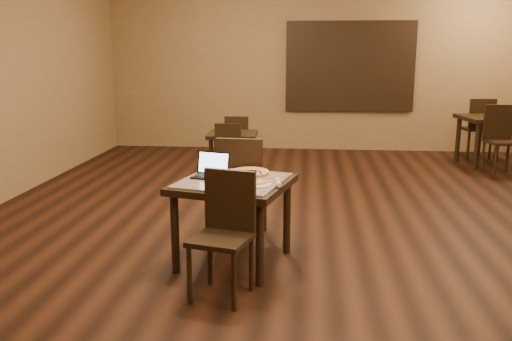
# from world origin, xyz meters

# --- Properties ---
(ground) EXTENTS (10.00, 10.00, 0.00)m
(ground) POSITION_xyz_m (0.00, 0.00, 0.00)
(ground) COLOR black
(ground) RESTS_ON ground
(wall_back) EXTENTS (8.00, 0.02, 3.00)m
(wall_back) POSITION_xyz_m (0.00, 5.00, 1.50)
(wall_back) COLOR olive
(wall_back) RESTS_ON ground
(mural) EXTENTS (2.34, 0.05, 1.64)m
(mural) POSITION_xyz_m (0.50, 4.96, 1.55)
(mural) COLOR #26628E
(mural) RESTS_ON wall_back
(tiled_table) EXTENTS (1.12, 1.12, 0.76)m
(tiled_table) POSITION_xyz_m (-0.88, -0.72, 0.66)
(tiled_table) COLOR black
(tiled_table) RESTS_ON ground
(chair_main_near) EXTENTS (0.51, 0.51, 0.97)m
(chair_main_near) POSITION_xyz_m (-0.85, -1.34, 0.55)
(chair_main_near) COLOR black
(chair_main_near) RESTS_ON ground
(chair_main_far) EXTENTS (0.48, 0.48, 1.04)m
(chair_main_far) POSITION_xyz_m (-0.88, -0.11, 0.59)
(chair_main_far) COLOR black
(chair_main_far) RESTS_ON ground
(laptop) EXTENTS (0.36, 0.32, 0.21)m
(laptop) POSITION_xyz_m (-1.08, -0.62, 0.82)
(laptop) COLOR black
(laptop) RESTS_ON tiled_table
(plate) EXTENTS (0.26, 0.26, 0.01)m
(plate) POSITION_xyz_m (-0.66, -0.90, 0.77)
(plate) COLOR white
(plate) RESTS_ON tiled_table
(pizza_slice) EXTENTS (0.22, 0.22, 0.02)m
(pizza_slice) POSITION_xyz_m (-0.66, -0.90, 0.79)
(pizza_slice) COLOR beige
(pizza_slice) RESTS_ON plate
(pizza_pan) EXTENTS (0.34, 0.34, 0.01)m
(pizza_pan) POSITION_xyz_m (-0.76, -0.48, 0.77)
(pizza_pan) COLOR silver
(pizza_pan) RESTS_ON tiled_table
(pizza_whole) EXTENTS (0.35, 0.35, 0.02)m
(pizza_whole) POSITION_xyz_m (-0.76, -0.48, 0.78)
(pizza_whole) COLOR beige
(pizza_whole) RESTS_ON pizza_pan
(spatula) EXTENTS (0.14, 0.24, 0.01)m
(spatula) POSITION_xyz_m (-0.74, -0.50, 0.79)
(spatula) COLOR silver
(spatula) RESTS_ON pizza_whole
(napkin_roll) EXTENTS (0.06, 0.19, 0.04)m
(napkin_roll) POSITION_xyz_m (-0.48, -0.86, 0.78)
(napkin_roll) COLOR white
(napkin_roll) RESTS_ON tiled_table
(other_table_a) EXTENTS (0.99, 0.99, 0.81)m
(other_table_a) POSITION_xyz_m (2.68, 3.77, 0.67)
(other_table_a) COLOR black
(other_table_a) RESTS_ON ground
(other_table_a_chair_near) EXTENTS (0.52, 0.52, 1.05)m
(other_table_a_chair_near) POSITION_xyz_m (2.66, 3.16, 0.59)
(other_table_a_chair_near) COLOR black
(other_table_a_chair_near) RESTS_ON ground
(other_table_a_chair_far) EXTENTS (0.52, 0.52, 1.05)m
(other_table_a_chair_far) POSITION_xyz_m (2.69, 4.38, 0.59)
(other_table_a_chair_far) COLOR black
(other_table_a_chair_far) RESTS_ON ground
(other_table_b) EXTENTS (0.73, 0.73, 0.66)m
(other_table_b) POSITION_xyz_m (-1.35, 2.59, 0.55)
(other_table_b) COLOR black
(other_table_b) RESTS_ON ground
(other_table_b_chair_near) EXTENTS (0.38, 0.38, 0.85)m
(other_table_b_chair_near) POSITION_xyz_m (-1.35, 2.09, 0.48)
(other_table_b_chair_near) COLOR black
(other_table_b_chair_near) RESTS_ON ground
(other_table_b_chair_far) EXTENTS (0.38, 0.38, 0.85)m
(other_table_b_chair_far) POSITION_xyz_m (-1.35, 3.09, 0.48)
(other_table_b_chair_far) COLOR black
(other_table_b_chair_far) RESTS_ON ground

